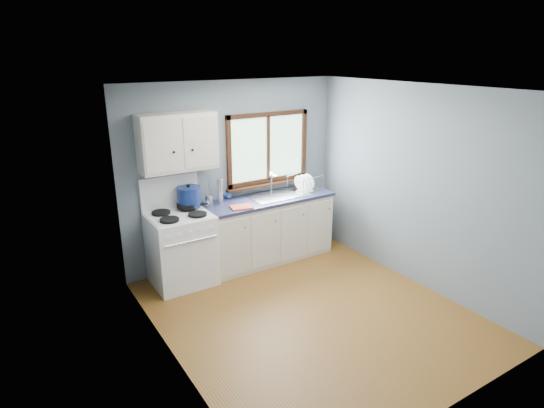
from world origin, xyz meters
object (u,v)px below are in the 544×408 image
stockpot (189,196)px  thermos (220,191)px  skillet (187,205)px  utensil_crock (209,200)px  base_cabinets (268,232)px  sink (279,200)px  gas_range (181,247)px  dish_rack (305,186)px

stockpot → thermos: thermos is taller
skillet → utensil_crock: 0.31m
utensil_crock → base_cabinets: bearing=-9.2°
stockpot → utensil_crock: 0.29m
stockpot → utensil_crock: (0.27, 0.01, -0.10)m
sink → skillet: (-1.32, 0.10, 0.13)m
stockpot → thermos: (0.44, 0.01, -0.00)m
stockpot → thermos: size_ratio=1.03×
sink → stockpot: (-1.29, 0.13, 0.23)m
gas_range → sink: (1.49, 0.02, 0.37)m
sink → thermos: (-0.84, 0.14, 0.23)m
base_cabinets → skillet: (-1.14, 0.10, 0.58)m
gas_range → sink: bearing=0.7°
skillet → stockpot: size_ratio=1.22×
base_cabinets → dish_rack: size_ratio=3.69×
skillet → utensil_crock: bearing=24.5°
sink → base_cabinets: bearing=179.9°
base_cabinets → thermos: thermos is taller
gas_range → stockpot: bearing=36.1°
gas_range → base_cabinets: (1.31, 0.02, -0.08)m
stockpot → dish_rack: stockpot is taller
gas_range → base_cabinets: bearing=0.8°
sink → dish_rack: (0.48, 0.03, 0.12)m
base_cabinets → gas_range: bearing=-179.2°
stockpot → dish_rack: 1.77m
sink → thermos: bearing=170.7°
utensil_crock → dish_rack: 1.49m
base_cabinets → skillet: bearing=174.8°
skillet → dish_rack: (1.80, -0.07, -0.00)m
skillet → dish_rack: bearing=16.4°
gas_range → dish_rack: (1.96, 0.05, 0.49)m
base_cabinets → utensil_crock: bearing=170.8°
base_cabinets → utensil_crock: size_ratio=5.21×
utensil_crock → thermos: bearing=1.3°
base_cabinets → stockpot: size_ratio=5.37×
sink → utensil_crock: utensil_crock is taller
thermos → dish_rack: 1.33m
sink → skillet: sink is taller
skillet → stockpot: bearing=53.1°
skillet → thermos: (0.48, 0.04, 0.10)m
gas_range → dish_rack: size_ratio=2.71×
base_cabinets → utensil_crock: utensil_crock is taller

